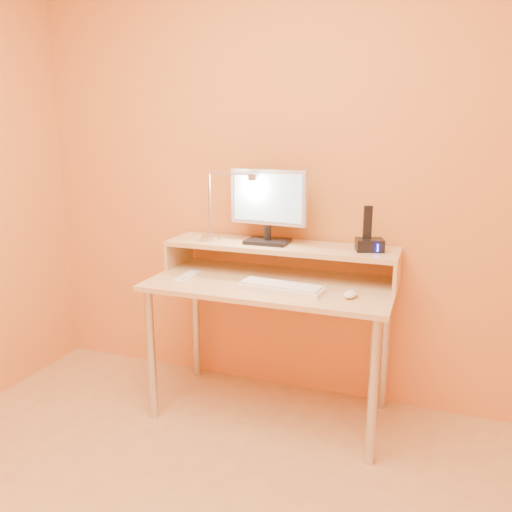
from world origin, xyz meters
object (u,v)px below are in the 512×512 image
at_px(keyboard, 281,288).
at_px(mouse, 350,294).
at_px(lamp_base, 210,238).
at_px(remote_control, 187,277).
at_px(monitor_panel, 268,197).
at_px(phone_dock, 370,245).

bearing_deg(keyboard, mouse, 6.45).
height_order(lamp_base, remote_control, lamp_base).
distance_m(monitor_panel, lamp_base, 0.39).
bearing_deg(phone_dock, monitor_panel, 162.27).
bearing_deg(phone_dock, lamp_base, 165.43).
bearing_deg(keyboard, lamp_base, 159.25).
bearing_deg(phone_dock, remote_control, 179.06).
height_order(keyboard, mouse, mouse).
distance_m(lamp_base, phone_dock, 0.83).
relative_size(lamp_base, keyboard, 0.25).
height_order(mouse, remote_control, mouse).
bearing_deg(mouse, lamp_base, 174.07).
distance_m(phone_dock, keyboard, 0.48).
bearing_deg(monitor_panel, phone_dock, 4.40).
bearing_deg(remote_control, keyboard, -2.22).
relative_size(phone_dock, keyboard, 0.33).
xyz_separation_m(phone_dock, keyboard, (-0.36, -0.27, -0.18)).
bearing_deg(monitor_panel, keyboard, -54.76).
relative_size(monitor_panel, phone_dock, 3.17).
bearing_deg(mouse, monitor_panel, 160.89).
bearing_deg(remote_control, lamp_base, 81.24).
height_order(monitor_panel, phone_dock, monitor_panel).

